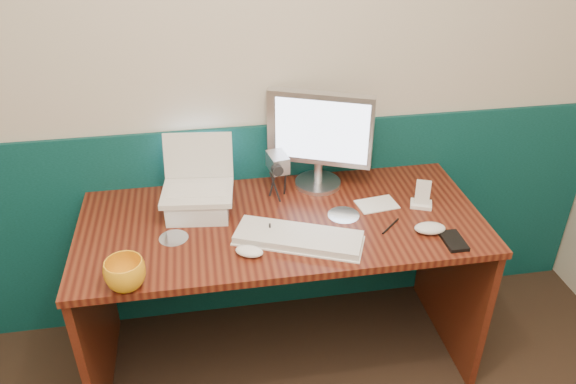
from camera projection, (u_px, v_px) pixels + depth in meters
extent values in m
cube|color=beige|center=(228.00, 70.00, 2.26)|extent=(3.50, 0.04, 2.50)
cube|color=#07312E|center=(237.00, 225.00, 2.64)|extent=(3.48, 0.02, 1.00)
cube|color=#3B110A|center=(282.00, 292.00, 2.42)|extent=(1.60, 0.70, 0.75)
cube|color=silver|center=(199.00, 204.00, 2.25)|extent=(0.26, 0.23, 0.08)
cube|color=silver|center=(298.00, 238.00, 2.10)|extent=(0.50, 0.33, 0.03)
ellipsoid|color=silver|center=(430.00, 228.00, 2.14)|extent=(0.13, 0.09, 0.04)
ellipsoid|color=white|center=(249.00, 251.00, 2.02)|extent=(0.12, 0.10, 0.03)
imported|color=orange|center=(125.00, 274.00, 1.86)|extent=(0.17, 0.17, 0.11)
cylinder|color=#B6BCC7|center=(270.00, 232.00, 2.14)|extent=(0.12, 0.12, 0.03)
cylinder|color=#B7BCC8|center=(174.00, 238.00, 2.12)|extent=(0.11, 0.11, 0.00)
cylinder|color=silver|center=(344.00, 215.00, 2.26)|extent=(0.13, 0.13, 0.00)
cylinder|color=black|center=(391.00, 226.00, 2.19)|extent=(0.10, 0.09, 0.01)
cube|color=white|center=(377.00, 204.00, 2.32)|extent=(0.18, 0.13, 0.00)
cube|color=white|center=(421.00, 204.00, 2.31)|extent=(0.10, 0.09, 0.02)
cube|color=silver|center=(423.00, 192.00, 2.28)|extent=(0.07, 0.05, 0.10)
cube|color=black|center=(454.00, 241.00, 2.10)|extent=(0.07, 0.13, 0.01)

